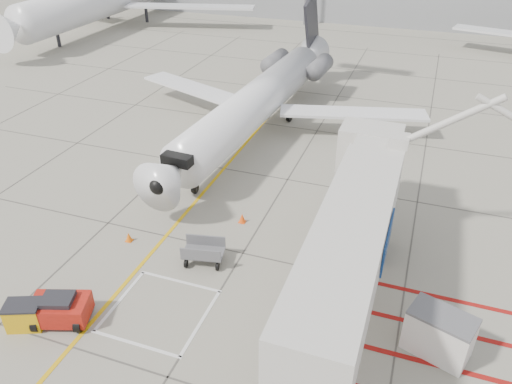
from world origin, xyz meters
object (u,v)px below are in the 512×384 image
at_px(pushback_tug, 60,308).
at_px(jet_bridge, 347,259).
at_px(regional_jet, 244,91).
at_px(spill_bin, 25,315).

bearing_deg(pushback_tug, jet_bridge, 0.03).
height_order(regional_jet, pushback_tug, regional_jet).
distance_m(regional_jet, jet_bridge, 18.02).
xyz_separation_m(jet_bridge, pushback_tug, (-11.20, -3.74, -2.86)).
bearing_deg(regional_jet, jet_bridge, -52.80).
bearing_deg(regional_jet, pushback_tug, -90.15).
xyz_separation_m(regional_jet, jet_bridge, (9.97, -15.00, -0.52)).
xyz_separation_m(pushback_tug, spill_bin, (-1.20, -0.76, -0.08)).
bearing_deg(jet_bridge, spill_bin, -159.76).
height_order(regional_jet, spill_bin, regional_jet).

